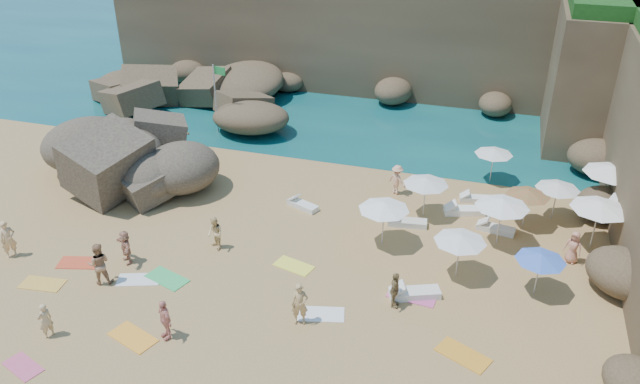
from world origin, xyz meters
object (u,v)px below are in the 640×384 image
(person_stand_2, at_px, (397,180))
(flag_pole, at_px, (217,90))
(person_stand_5, at_px, (176,135))
(person_stand_6, at_px, (45,320))
(lounger_0, at_px, (464,211))
(person_stand_4, at_px, (573,247))
(person_stand_0, at_px, (8,239))
(parasol_2, at_px, (494,151))
(parasol_0, at_px, (426,181))
(parasol_1, at_px, (503,203))
(person_stand_3, at_px, (395,290))
(person_stand_1, at_px, (99,264))
(rock_outcrop, at_px, (129,175))

(person_stand_2, bearing_deg, flag_pole, 8.44)
(person_stand_5, height_order, person_stand_6, person_stand_5)
(flag_pole, distance_m, lounger_0, 17.01)
(person_stand_4, bearing_deg, lounger_0, 173.20)
(person_stand_0, bearing_deg, parasol_2, -18.50)
(parasol_0, xyz_separation_m, person_stand_0, (-16.75, -8.81, -1.01))
(parasol_0, relative_size, person_stand_0, 1.23)
(person_stand_0, bearing_deg, parasol_1, -33.17)
(parasol_1, distance_m, person_stand_3, 6.97)
(parasol_1, distance_m, lounger_0, 3.40)
(flag_pole, distance_m, parasol_0, 15.36)
(person_stand_3, xyz_separation_m, person_stand_6, (-11.79, -5.40, -0.05))
(lounger_0, height_order, person_stand_5, person_stand_5)
(person_stand_3, bearing_deg, person_stand_2, 12.09)
(parasol_0, height_order, parasol_2, parasol_0)
(person_stand_6, bearing_deg, person_stand_1, -158.10)
(parasol_1, xyz_separation_m, person_stand_3, (-3.60, -5.82, -1.30))
(lounger_0, relative_size, person_stand_5, 1.10)
(flag_pole, distance_m, parasol_2, 16.92)
(person_stand_0, bearing_deg, person_stand_3, -47.83)
(person_stand_2, xyz_separation_m, person_stand_4, (8.40, -3.86, -0.05))
(rock_outcrop, bearing_deg, person_stand_3, -22.94)
(flag_pole, xyz_separation_m, person_stand_1, (2.05, -15.80, -1.89))
(parasol_1, relative_size, person_stand_3, 1.54)
(rock_outcrop, xyz_separation_m, person_stand_1, (4.30, -8.84, 0.93))
(person_stand_0, bearing_deg, parasol_0, -25.29)
(parasol_2, bearing_deg, person_stand_5, -176.05)
(person_stand_2, xyz_separation_m, person_stand_3, (1.66, -9.09, -0.03))
(lounger_0, relative_size, person_stand_6, 1.34)
(person_stand_3, bearing_deg, parasol_0, 1.58)
(lounger_0, xyz_separation_m, person_stand_0, (-18.66, -9.60, 0.73))
(person_stand_5, distance_m, person_stand_6, 16.52)
(parasol_0, height_order, person_stand_4, parasol_0)
(parasol_1, bearing_deg, rock_outcrop, 177.09)
(parasol_1, distance_m, person_stand_2, 6.32)
(flag_pole, relative_size, lounger_0, 2.25)
(parasol_1, height_order, person_stand_6, parasol_1)
(flag_pole, height_order, person_stand_4, flag_pole)
(person_stand_6, bearing_deg, lounger_0, 155.93)
(rock_outcrop, height_order, person_stand_0, person_stand_0)
(person_stand_4, height_order, person_stand_6, person_stand_4)
(parasol_2, distance_m, person_stand_5, 18.28)
(person_stand_2, bearing_deg, parasol_2, -118.11)
(rock_outcrop, distance_m, person_stand_6, 12.99)
(person_stand_0, relative_size, person_stand_2, 1.10)
(person_stand_2, height_order, person_stand_4, person_stand_2)
(lounger_0, bearing_deg, parasol_1, -70.29)
(person_stand_3, bearing_deg, parasol_2, -11.93)
(parasol_0, distance_m, person_stand_3, 7.37)
(person_stand_4, bearing_deg, rock_outcrop, -160.25)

